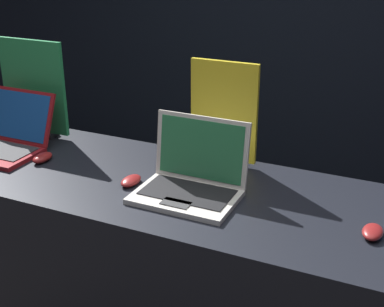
{
  "coord_description": "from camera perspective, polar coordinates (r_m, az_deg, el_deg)",
  "views": [
    {
      "loc": [
        0.79,
        -1.33,
        1.81
      ],
      "look_at": [
        0.0,
        0.36,
        1.03
      ],
      "focal_mm": 50.0,
      "sensor_mm": 36.0,
      "label": 1
    }
  ],
  "objects": [
    {
      "name": "display_counter",
      "position": [
        2.32,
        -0.09,
        -13.52
      ],
      "size": [
        2.3,
        0.73,
        0.88
      ],
      "color": "black",
      "rests_on": "ground_plane"
    },
    {
      "name": "mouse_front",
      "position": [
        2.42,
        -15.66,
        -0.43
      ],
      "size": [
        0.06,
        0.11,
        0.04
      ],
      "color": "maroon",
      "rests_on": "display_counter"
    },
    {
      "name": "mouse_middle",
      "position": [
        2.14,
        -6.53,
        -2.89
      ],
      "size": [
        0.07,
        0.11,
        0.03
      ],
      "color": "maroon",
      "rests_on": "display_counter"
    },
    {
      "name": "laptop_front",
      "position": [
        2.58,
        -19.25,
        1.59
      ],
      "size": [
        0.36,
        0.35,
        0.25
      ],
      "color": "maroon",
      "rests_on": "display_counter"
    },
    {
      "name": "laptop_middle",
      "position": [
        2.03,
        -0.03,
        -2.61
      ],
      "size": [
        0.38,
        0.3,
        0.28
      ],
      "color": "silver",
      "rests_on": "display_counter"
    },
    {
      "name": "promo_stand_middle",
      "position": [
        2.25,
        3.4,
        3.99
      ],
      "size": [
        0.29,
        0.07,
        0.45
      ],
      "color": "black",
      "rests_on": "display_counter"
    },
    {
      "name": "promo_stand_front",
      "position": [
        2.68,
        -16.5,
        6.45
      ],
      "size": [
        0.36,
        0.07,
        0.47
      ],
      "color": "black",
      "rests_on": "display_counter"
    },
    {
      "name": "mouse_back",
      "position": [
        1.87,
        18.71,
        -7.93
      ],
      "size": [
        0.07,
        0.11,
        0.03
      ],
      "color": "maroon",
      "rests_on": "display_counter"
    }
  ]
}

